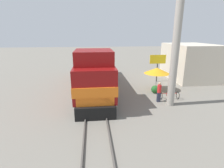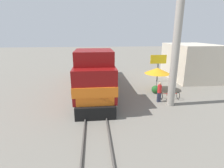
{
  "view_description": "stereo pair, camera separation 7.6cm",
  "coord_description": "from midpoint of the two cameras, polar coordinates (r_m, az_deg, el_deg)",
  "views": [
    {
      "loc": [
        -0.08,
        -15.67,
        5.71
      ],
      "look_at": [
        1.2,
        -4.05,
        2.27
      ],
      "focal_mm": 28.0,
      "sensor_mm": 36.0,
      "label": 1
    },
    {
      "loc": [
        -0.0,
        -15.68,
        5.71
      ],
      "look_at": [
        1.2,
        -4.05,
        2.27
      ],
      "focal_mm": 28.0,
      "sensor_mm": 36.0,
      "label": 2
    }
  ],
  "objects": [
    {
      "name": "bicycle",
      "position": [
        16.37,
        18.45,
        -3.58
      ],
      "size": [
        1.6,
        0.8,
        0.69
      ],
      "rotation": [
        0.0,
        0.0,
        -1.64
      ],
      "color": "black",
      "rests_on": "ground_plane"
    },
    {
      "name": "vendor_umbrella",
      "position": [
        18.1,
        14.74,
        4.23
      ],
      "size": [
        2.55,
        2.55,
        2.35
      ],
      "color": "#4C4C4C",
      "rests_on": "ground_plane"
    },
    {
      "name": "billboard_sign",
      "position": [
        21.53,
        14.98,
        7.11
      ],
      "size": [
        1.94,
        0.12,
        3.22
      ],
      "color": "#595959",
      "rests_on": "ground_plane"
    },
    {
      "name": "person_bystander",
      "position": [
        15.31,
        15.35,
        -2.32
      ],
      "size": [
        0.34,
        0.34,
        1.75
      ],
      "color": "#2D3347",
      "rests_on": "ground_plane"
    },
    {
      "name": "utility_pole",
      "position": [
        14.18,
        20.79,
        15.89
      ],
      "size": [
        1.8,
        0.58,
        11.61
      ],
      "color": "#9E998E",
      "rests_on": "ground_plane"
    },
    {
      "name": "rail_far",
      "position": [
        16.68,
        -2.95,
        -3.37
      ],
      "size": [
        0.08,
        35.34,
        0.15
      ],
      "primitive_type": "cube",
      "color": "#4C4742",
      "rests_on": "ground_plane"
    },
    {
      "name": "locomotive",
      "position": [
        18.13,
        -5.65,
        4.0
      ],
      "size": [
        3.08,
        15.1,
        4.44
      ],
      "color": "black",
      "rests_on": "ground_plane"
    },
    {
      "name": "rail_near",
      "position": [
        16.67,
        -7.89,
        -3.52
      ],
      "size": [
        0.08,
        35.34,
        0.15
      ],
      "primitive_type": "cube",
      "color": "#4C4742",
      "rests_on": "ground_plane"
    },
    {
      "name": "ground_plane",
      "position": [
        16.68,
        -5.41,
        -3.69
      ],
      "size": [
        120.0,
        120.0,
        0.0
      ],
      "primitive_type": "plane",
      "color": "slate"
    },
    {
      "name": "building_block_distant",
      "position": [
        24.41,
        24.32,
        6.65
      ],
      "size": [
        5.06,
        6.93,
        4.37
      ],
      "primitive_type": "cube",
      "color": "beige",
      "rests_on": "ground_plane"
    },
    {
      "name": "shrub_cluster",
      "position": [
        17.62,
        14.12,
        -1.71
      ],
      "size": [
        0.76,
        0.76,
        0.76
      ],
      "primitive_type": "sphere",
      "color": "#236028",
      "rests_on": "ground_plane"
    }
  ]
}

